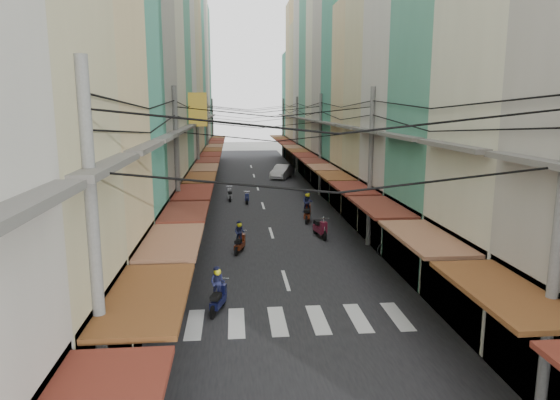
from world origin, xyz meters
TOP-DOWN VIEW (x-y plane):
  - ground at (0.00, 0.00)m, footprint 160.00×160.00m
  - road at (0.00, 20.00)m, footprint 10.00×80.00m
  - sidewalk_left at (-6.50, 20.00)m, footprint 3.00×80.00m
  - sidewalk_right at (6.50, 20.00)m, footprint 3.00×80.00m
  - crosswalk at (-0.00, -6.00)m, footprint 7.55×2.40m
  - building_row_left at (-7.92, 16.56)m, footprint 7.80×67.67m
  - building_row_right at (7.92, 16.45)m, footprint 7.80×68.98m
  - utility_poles at (0.00, 15.01)m, footprint 10.20×66.13m
  - white_car at (2.80, 28.06)m, footprint 5.17×3.59m
  - bicycle at (5.68, 1.16)m, footprint 1.89×1.08m
  - moving_scooters at (0.00, 5.49)m, footprint 5.79×22.99m
  - parked_scooters at (4.14, -4.11)m, footprint 13.26×16.48m
  - pedestrians at (-4.22, 3.39)m, footprint 12.88×26.89m
  - market_umbrella at (5.98, -3.02)m, footprint 2.57×2.57m
  - traffic_sign at (5.34, -4.35)m, footprint 0.10×0.70m

SIDE VIEW (x-z plane):
  - ground at x=0.00m, z-range 0.00..0.00m
  - white_car at x=2.80m, z-range -0.85..0.85m
  - bicycle at x=5.68m, z-range -0.61..0.61m
  - road at x=0.00m, z-range 0.00..0.02m
  - crosswalk at x=0.00m, z-range 0.02..0.03m
  - sidewalk_left at x=-6.50m, z-range 0.00..0.06m
  - sidewalk_right at x=6.50m, z-range 0.00..0.06m
  - parked_scooters at x=4.14m, z-range -0.02..0.97m
  - moving_scooters at x=0.00m, z-range -0.45..1.49m
  - pedestrians at x=-4.22m, z-range -0.05..2.13m
  - traffic_sign at x=5.34m, z-range 0.77..3.97m
  - market_umbrella at x=5.98m, z-range 1.03..3.75m
  - utility_poles at x=0.00m, z-range 2.49..10.69m
  - building_row_right at x=7.92m, z-range -1.89..20.71m
  - building_row_left at x=-7.92m, z-range -2.07..21.63m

